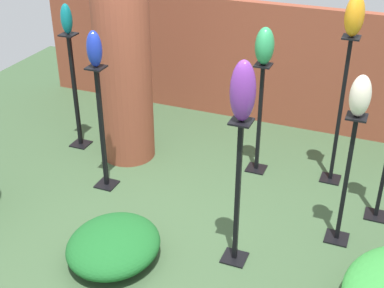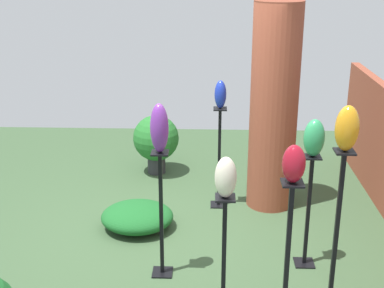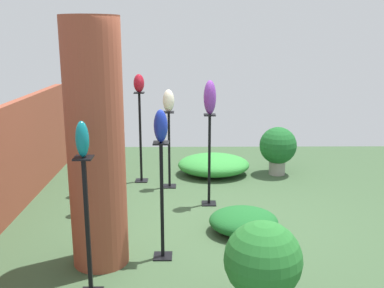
{
  "view_description": "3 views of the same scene",
  "coord_description": "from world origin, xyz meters",
  "px_view_note": "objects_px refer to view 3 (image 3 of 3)",
  "views": [
    {
      "loc": [
        1.63,
        -3.33,
        3.01
      ],
      "look_at": [
        0.22,
        0.14,
        0.92
      ],
      "focal_mm": 50.0,
      "sensor_mm": 36.0,
      "label": 1
    },
    {
      "loc": [
        5.24,
        0.46,
        3.0
      ],
      "look_at": [
        0.14,
        0.27,
        1.19
      ],
      "focal_mm": 50.0,
      "sensor_mm": 36.0,
      "label": 2
    },
    {
      "loc": [
        -5.31,
        0.3,
        2.34
      ],
      "look_at": [
        -0.06,
        0.24,
        1.05
      ],
      "focal_mm": 42.0,
      "sensor_mm": 36.0,
      "label": 3
    }
  ],
  "objects_px": {
    "pedestal_teal": "(88,233)",
    "art_vase_violet": "(210,97)",
    "brick_pillar": "(96,146)",
    "pedestal_cobalt": "(162,206)",
    "art_vase_teal": "(82,139)",
    "art_vase_cobalt": "(161,126)",
    "pedestal_amber": "(105,147)",
    "pedestal_ruby": "(141,141)",
    "pedestal_ivory": "(169,153)",
    "art_vase_jade": "(100,112)",
    "art_vase_amber": "(102,79)",
    "art_vase_ivory": "(169,101)",
    "potted_plant_near_pillar": "(263,262)",
    "art_vase_ruby": "(139,83)",
    "pedestal_jade": "(103,173)",
    "pedestal_violet": "(209,164)",
    "potted_plant_front_left": "(278,147)"
  },
  "relations": [
    {
      "from": "pedestal_teal",
      "to": "art_vase_violet",
      "type": "bearing_deg",
      "value": -27.95
    },
    {
      "from": "brick_pillar",
      "to": "pedestal_cobalt",
      "type": "distance_m",
      "value": 0.93
    },
    {
      "from": "pedestal_teal",
      "to": "art_vase_teal",
      "type": "distance_m",
      "value": 0.87
    },
    {
      "from": "pedestal_cobalt",
      "to": "art_vase_cobalt",
      "type": "distance_m",
      "value": 0.86
    },
    {
      "from": "pedestal_amber",
      "to": "pedestal_ruby",
      "type": "height_order",
      "value": "pedestal_amber"
    },
    {
      "from": "pedestal_amber",
      "to": "pedestal_ivory",
      "type": "bearing_deg",
      "value": -77.45
    },
    {
      "from": "pedestal_teal",
      "to": "pedestal_ruby",
      "type": "relative_size",
      "value": 0.9
    },
    {
      "from": "brick_pillar",
      "to": "art_vase_jade",
      "type": "height_order",
      "value": "brick_pillar"
    },
    {
      "from": "art_vase_amber",
      "to": "art_vase_jade",
      "type": "relative_size",
      "value": 1.02
    },
    {
      "from": "art_vase_ivory",
      "to": "pedestal_cobalt",
      "type": "bearing_deg",
      "value": -179.65
    },
    {
      "from": "pedestal_ivory",
      "to": "pedestal_amber",
      "type": "relative_size",
      "value": 0.79
    },
    {
      "from": "potted_plant_near_pillar",
      "to": "art_vase_cobalt",
      "type": "bearing_deg",
      "value": 40.07
    },
    {
      "from": "pedestal_ruby",
      "to": "art_vase_cobalt",
      "type": "distance_m",
      "value": 2.74
    },
    {
      "from": "pedestal_teal",
      "to": "art_vase_ruby",
      "type": "distance_m",
      "value": 3.44
    },
    {
      "from": "brick_pillar",
      "to": "pedestal_jade",
      "type": "bearing_deg",
      "value": 9.04
    },
    {
      "from": "pedestal_violet",
      "to": "pedestal_amber",
      "type": "height_order",
      "value": "pedestal_amber"
    },
    {
      "from": "pedestal_teal",
      "to": "pedestal_jade",
      "type": "xyz_separation_m",
      "value": [
        2.03,
        0.24,
        -0.06
      ]
    },
    {
      "from": "pedestal_amber",
      "to": "potted_plant_front_left",
      "type": "distance_m",
      "value": 2.91
    },
    {
      "from": "pedestal_teal",
      "to": "pedestal_violet",
      "type": "bearing_deg",
      "value": -27.95
    },
    {
      "from": "art_vase_cobalt",
      "to": "art_vase_ivory",
      "type": "bearing_deg",
      "value": 0.35
    },
    {
      "from": "pedestal_jade",
      "to": "pedestal_ruby",
      "type": "bearing_deg",
      "value": -16.9
    },
    {
      "from": "pedestal_ivory",
      "to": "pedestal_jade",
      "type": "relative_size",
      "value": 1.01
    },
    {
      "from": "pedestal_cobalt",
      "to": "art_vase_ivory",
      "type": "bearing_deg",
      "value": 0.35
    },
    {
      "from": "art_vase_teal",
      "to": "art_vase_cobalt",
      "type": "bearing_deg",
      "value": -41.61
    },
    {
      "from": "brick_pillar",
      "to": "potted_plant_near_pillar",
      "type": "distance_m",
      "value": 1.97
    },
    {
      "from": "pedestal_violet",
      "to": "potted_plant_front_left",
      "type": "height_order",
      "value": "pedestal_violet"
    },
    {
      "from": "pedestal_cobalt",
      "to": "potted_plant_near_pillar",
      "type": "xyz_separation_m",
      "value": [
        -1.06,
        -0.89,
        -0.08
      ]
    },
    {
      "from": "art_vase_teal",
      "to": "pedestal_ruby",
      "type": "bearing_deg",
      "value": -2.47
    },
    {
      "from": "art_vase_violet",
      "to": "art_vase_teal",
      "type": "relative_size",
      "value": 1.47
    },
    {
      "from": "pedestal_amber",
      "to": "art_vase_violet",
      "type": "distance_m",
      "value": 1.82
    },
    {
      "from": "pedestal_cobalt",
      "to": "art_vase_violet",
      "type": "distance_m",
      "value": 1.9
    },
    {
      "from": "brick_pillar",
      "to": "pedestal_ruby",
      "type": "bearing_deg",
      "value": -3.42
    },
    {
      "from": "pedestal_ruby",
      "to": "art_vase_violet",
      "type": "distance_m",
      "value": 1.7
    },
    {
      "from": "pedestal_cobalt",
      "to": "art_vase_violet",
      "type": "relative_size",
      "value": 2.77
    },
    {
      "from": "pedestal_jade",
      "to": "art_vase_teal",
      "type": "bearing_deg",
      "value": -173.2
    },
    {
      "from": "pedestal_ivory",
      "to": "art_vase_ivory",
      "type": "relative_size",
      "value": 3.57
    },
    {
      "from": "pedestal_teal",
      "to": "art_vase_ivory",
      "type": "xyz_separation_m",
      "value": [
        3.01,
        -0.61,
        0.76
      ]
    },
    {
      "from": "art_vase_amber",
      "to": "potted_plant_front_left",
      "type": "xyz_separation_m",
      "value": [
        0.85,
        -2.77,
        -1.23
      ]
    },
    {
      "from": "pedestal_jade",
      "to": "art_vase_cobalt",
      "type": "xyz_separation_m",
      "value": [
        -1.33,
        -0.87,
        0.9
      ]
    },
    {
      "from": "pedestal_violet",
      "to": "art_vase_jade",
      "type": "bearing_deg",
      "value": 98.98
    },
    {
      "from": "art_vase_jade",
      "to": "potted_plant_near_pillar",
      "type": "distance_m",
      "value": 3.09
    },
    {
      "from": "pedestal_ivory",
      "to": "art_vase_amber",
      "type": "height_order",
      "value": "art_vase_amber"
    },
    {
      "from": "art_vase_teal",
      "to": "potted_plant_front_left",
      "type": "distance_m",
      "value": 4.5
    },
    {
      "from": "art_vase_teal",
      "to": "potted_plant_near_pillar",
      "type": "height_order",
      "value": "art_vase_teal"
    },
    {
      "from": "pedestal_ruby",
      "to": "art_vase_ruby",
      "type": "height_order",
      "value": "art_vase_ruby"
    },
    {
      "from": "pedestal_ruby",
      "to": "potted_plant_front_left",
      "type": "bearing_deg",
      "value": -81.24
    },
    {
      "from": "pedestal_teal",
      "to": "potted_plant_near_pillar",
      "type": "height_order",
      "value": "pedestal_teal"
    },
    {
      "from": "pedestal_amber",
      "to": "pedestal_jade",
      "type": "relative_size",
      "value": 1.29
    },
    {
      "from": "pedestal_violet",
      "to": "art_vase_jade",
      "type": "distance_m",
      "value": 1.65
    },
    {
      "from": "pedestal_teal",
      "to": "pedestal_jade",
      "type": "relative_size",
      "value": 1.11
    }
  ]
}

